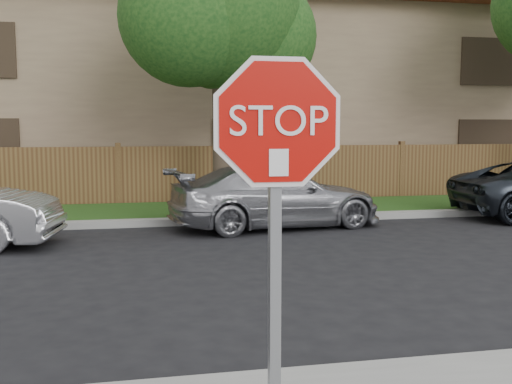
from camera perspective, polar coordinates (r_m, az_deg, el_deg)
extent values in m
cube|color=gray|center=(13.04, -13.20, -2.96)|extent=(70.00, 0.30, 0.15)
cube|color=#1E4714|center=(14.67, -13.02, -1.99)|extent=(70.00, 3.00, 0.12)
cube|color=#52331D|center=(16.18, -12.95, 1.41)|extent=(70.00, 0.12, 1.60)
cube|color=#8A7055|center=(21.74, -12.75, 8.42)|extent=(34.00, 8.00, 6.00)
cube|color=brown|center=(22.11, -12.96, 16.86)|extent=(35.20, 9.20, 0.50)
cylinder|color=#382B21|center=(14.57, -3.30, 5.60)|extent=(0.44, 0.44, 3.92)
sphere|color=#123D13|center=(14.83, -3.37, 17.04)|extent=(3.80, 3.80, 3.80)
sphere|color=#123D13|center=(15.18, -0.05, 14.65)|extent=(3.00, 3.00, 3.00)
sphere|color=#123D13|center=(14.29, -6.43, 16.28)|extent=(3.20, 3.20, 3.20)
cube|color=gray|center=(3.48, 1.78, -8.33)|extent=(0.06, 0.06, 2.30)
cylinder|color=white|center=(3.31, 2.09, 6.65)|extent=(1.01, 0.02, 1.01)
cylinder|color=#B80C07|center=(3.30, 2.14, 6.65)|extent=(0.93, 0.02, 0.93)
cube|color=white|center=(3.29, 2.19, 2.82)|extent=(0.11, 0.00, 0.15)
imported|color=#9E9EA4|center=(12.62, 1.92, -0.43)|extent=(4.75, 2.52, 1.31)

